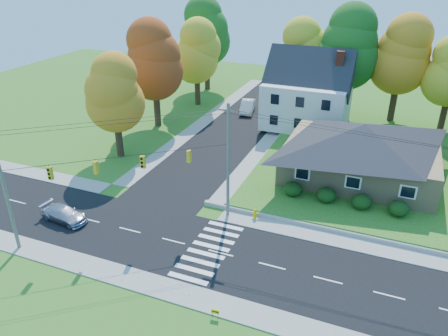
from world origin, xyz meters
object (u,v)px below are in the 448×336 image
Objects in this scene: silver_sedan at (64,214)px; white_car at (247,106)px; ranch_house at (361,150)px; fire_hydrant at (255,214)px.

white_car is at bearing -2.49° from silver_sedan.
white_car is (-16.95, 15.38, -2.42)m from ranch_house.
ranch_house reaches higher than silver_sedan.
ranch_house is at bearing -54.60° from white_car.
ranch_house is 16.00× the size of fire_hydrant.
fire_hydrant is at bearing -124.37° from ranch_house.
silver_sedan is (-21.87, -16.84, -2.62)m from ranch_house.
silver_sedan reaches higher than fire_hydrant.
white_car is (4.92, 32.22, 0.20)m from silver_sedan.
silver_sedan is 32.60m from white_car.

